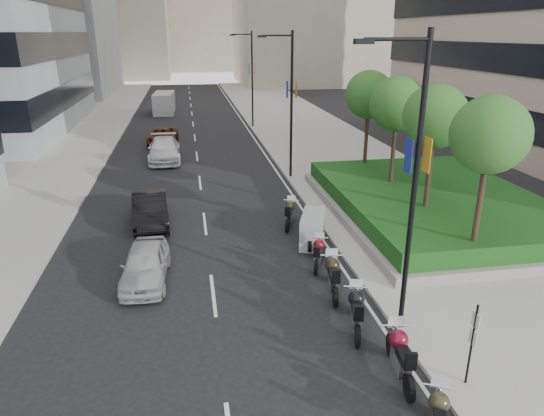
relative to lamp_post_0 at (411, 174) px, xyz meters
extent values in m
plane|color=black|center=(-4.14, -1.00, -5.07)|extent=(160.00, 160.00, 0.00)
cube|color=#9E9B93|center=(4.86, 29.00, -4.99)|extent=(10.00, 100.00, 0.15)
cube|color=#9E9B93|center=(-16.14, 29.00, -4.99)|extent=(8.00, 100.00, 0.15)
cube|color=silver|center=(-0.44, 29.00, -5.06)|extent=(0.12, 100.00, 0.01)
cube|color=silver|center=(-5.64, 29.00, -5.06)|extent=(0.12, 100.00, 0.01)
cube|color=gray|center=(5.86, 9.00, -4.72)|extent=(10.00, 14.00, 0.40)
cube|color=#143E11|center=(5.86, 9.00, -4.12)|extent=(9.40, 13.40, 0.80)
cylinder|color=#332319|center=(4.36, 3.00, -2.52)|extent=(0.22, 0.22, 4.00)
sphere|color=#1C5B25|center=(4.36, 3.00, 0.38)|extent=(2.80, 2.80, 2.80)
cylinder|color=#332319|center=(4.36, 7.00, -2.52)|extent=(0.22, 0.22, 4.00)
sphere|color=#1C5B25|center=(4.36, 7.00, 0.38)|extent=(2.80, 2.80, 2.80)
cylinder|color=#332319|center=(4.36, 11.00, -2.52)|extent=(0.22, 0.22, 4.00)
sphere|color=#1C5B25|center=(4.36, 11.00, 0.38)|extent=(2.80, 2.80, 2.80)
cylinder|color=#332319|center=(4.36, 15.00, -2.52)|extent=(0.22, 0.22, 4.00)
sphere|color=#1C5B25|center=(4.36, 15.00, 0.38)|extent=(2.80, 2.80, 2.80)
cylinder|color=black|center=(0.16, 0.00, -0.57)|extent=(0.16, 0.16, 9.00)
cylinder|color=black|center=(-0.74, 0.00, 3.63)|extent=(1.80, 0.10, 0.10)
cube|color=black|center=(-1.64, 0.00, 3.58)|extent=(0.50, 0.22, 0.14)
cube|color=orange|center=(0.44, 0.00, 0.53)|extent=(0.02, 0.45, 1.00)
cube|color=navy|center=(-0.12, 0.00, 0.53)|extent=(0.02, 0.45, 1.00)
cylinder|color=black|center=(0.16, 17.00, -0.57)|extent=(0.16, 0.16, 9.00)
cylinder|color=black|center=(-0.74, 17.00, 3.63)|extent=(1.80, 0.10, 0.10)
cube|color=black|center=(-1.64, 17.00, 3.58)|extent=(0.50, 0.22, 0.14)
cube|color=orange|center=(0.44, 17.00, 0.53)|extent=(0.02, 0.45, 1.00)
cube|color=navy|center=(-0.12, 17.00, 0.53)|extent=(0.02, 0.45, 1.00)
cylinder|color=black|center=(0.16, 35.00, -0.57)|extent=(0.16, 0.16, 9.00)
cylinder|color=black|center=(-0.74, 35.00, 3.63)|extent=(1.80, 0.10, 0.10)
cube|color=black|center=(-1.64, 35.00, 3.58)|extent=(0.50, 0.22, 0.14)
cube|color=orange|center=(0.44, 35.00, 0.53)|extent=(0.02, 0.45, 1.00)
cube|color=navy|center=(-0.12, 35.00, 0.53)|extent=(0.02, 0.45, 1.00)
cylinder|color=black|center=(0.66, -3.00, -3.82)|extent=(0.06, 0.06, 2.50)
cube|color=silver|center=(0.66, -3.00, -3.02)|extent=(0.02, 0.32, 0.42)
cube|color=silver|center=(0.66, -3.00, -3.52)|extent=(0.02, 0.32, 0.42)
cylinder|color=black|center=(-0.64, -3.81, -4.75)|extent=(0.37, 0.61, 0.62)
sphere|color=#33311C|center=(-0.86, -4.29, -4.20)|extent=(0.48, 0.48, 0.48)
cylinder|color=silver|center=(-0.75, -4.04, -3.98)|extent=(0.69, 0.36, 0.05)
cylinder|color=black|center=(-1.03, -3.17, -4.72)|extent=(0.23, 0.71, 0.69)
cylinder|color=black|center=(-0.76, -1.40, -4.72)|extent=(0.23, 0.71, 0.69)
cube|color=silver|center=(-0.90, -2.34, -4.53)|extent=(0.47, 0.99, 0.47)
sphere|color=maroon|center=(-0.85, -1.97, -4.10)|extent=(0.54, 0.54, 0.54)
cube|color=black|center=(-0.95, -2.67, -4.17)|extent=(0.43, 0.88, 0.18)
cylinder|color=silver|center=(-0.80, -1.67, -3.86)|extent=(0.83, 0.18, 0.06)
cylinder|color=black|center=(-1.56, -0.78, -4.73)|extent=(0.31, 0.69, 0.68)
cylinder|color=black|center=(-1.09, 0.90, -4.73)|extent=(0.31, 0.69, 0.68)
cube|color=silver|center=(-1.34, 0.00, -4.54)|extent=(0.57, 0.98, 0.46)
sphere|color=black|center=(-1.24, 0.35, -4.13)|extent=(0.52, 0.52, 0.52)
cube|color=black|center=(-1.43, -0.31, -4.19)|extent=(0.52, 0.87, 0.17)
cylinder|color=silver|center=(-1.16, 0.63, -3.89)|extent=(0.79, 0.27, 0.05)
cylinder|color=black|center=(-1.55, 1.51, -4.72)|extent=(0.26, 0.70, 0.69)
cylinder|color=black|center=(-1.23, 3.26, -4.72)|extent=(0.26, 0.70, 0.69)
cube|color=silver|center=(-1.40, 2.33, -4.53)|extent=(0.50, 0.99, 0.47)
sphere|color=black|center=(-1.33, 2.69, -4.11)|extent=(0.53, 0.53, 0.53)
cube|color=black|center=(-1.46, 2.01, -4.18)|extent=(0.46, 0.88, 0.18)
cylinder|color=silver|center=(-1.28, 2.99, -3.86)|extent=(0.82, 0.20, 0.06)
cylinder|color=black|center=(-1.61, 3.88, -4.77)|extent=(0.31, 0.58, 0.58)
cylinder|color=black|center=(-1.09, 5.29, -4.77)|extent=(0.31, 0.58, 0.58)
cube|color=silver|center=(-1.37, 4.54, -4.62)|extent=(0.54, 0.85, 0.39)
sphere|color=maroon|center=(-1.26, 4.83, -4.26)|extent=(0.45, 0.45, 0.45)
cube|color=black|center=(-1.47, 4.28, -4.31)|extent=(0.49, 0.75, 0.15)
cylinder|color=silver|center=(-1.17, 5.07, -4.05)|extent=(0.67, 0.29, 0.05)
cylinder|color=black|center=(-1.31, 5.94, -4.73)|extent=(0.35, 0.68, 0.67)
cylinder|color=black|center=(-0.73, 7.58, -4.73)|extent=(0.35, 0.68, 0.67)
cube|color=gray|center=(-1.02, 6.76, -4.36)|extent=(1.64, 2.46, 1.36)
cylinder|color=black|center=(-1.86, 8.23, -4.75)|extent=(0.33, 0.64, 0.64)
cylinder|color=black|center=(-1.31, 9.78, -4.75)|extent=(0.33, 0.64, 0.64)
cube|color=silver|center=(-1.60, 8.96, -4.57)|extent=(0.58, 0.92, 0.43)
sphere|color=#312F1B|center=(-1.49, 9.28, -4.18)|extent=(0.49, 0.49, 0.49)
cube|color=black|center=(-1.70, 8.67, -4.24)|extent=(0.53, 0.82, 0.16)
cylinder|color=silver|center=(-1.39, 9.54, -3.96)|extent=(0.73, 0.30, 0.05)
imported|color=#ACACAE|center=(-8.07, 4.47, -4.37)|extent=(1.82, 4.15, 1.39)
imported|color=black|center=(-8.24, 10.31, -4.30)|extent=(2.00, 4.76, 1.53)
imported|color=silver|center=(-7.99, 23.13, -4.26)|extent=(2.39, 5.59, 1.61)
imported|color=#58190A|center=(-8.32, 28.75, -4.40)|extent=(2.59, 4.98, 1.34)
cube|color=#B1B1B3|center=(-8.74, 45.83, -3.90)|extent=(2.44, 5.67, 2.33)
cube|color=#B1B1B3|center=(-8.74, 43.72, -4.45)|extent=(2.19, 1.46, 1.22)
cylinder|color=black|center=(-9.63, 43.83, -4.68)|extent=(0.28, 0.78, 0.78)
cylinder|color=black|center=(-7.86, 43.83, -4.68)|extent=(0.28, 0.78, 0.78)
cylinder|color=black|center=(-9.63, 47.61, -4.68)|extent=(0.28, 0.78, 0.78)
cylinder|color=black|center=(-7.86, 47.61, -4.68)|extent=(0.28, 0.78, 0.78)
camera|label=1|loc=(-6.19, -12.43, 3.80)|focal=32.00mm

